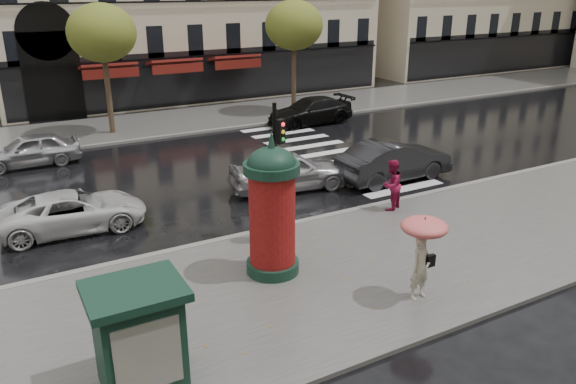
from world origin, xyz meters
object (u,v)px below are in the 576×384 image
woman_red (391,185)px  car_white (73,211)px  car_black (310,111)px  traffic_light (277,157)px  morris_column (272,207)px  car_darkgrey (394,161)px  newsstand (139,335)px  car_silver (289,170)px  car_far_silver (30,150)px  woman_umbrella (423,245)px  man_burgundy (264,215)px

woman_red → car_white: (-9.87, 3.81, -0.38)m
car_white → car_black: size_ratio=0.91×
traffic_light → car_white: bearing=146.7°
woman_red → morris_column: bearing=-7.3°
car_darkgrey → morris_column: bearing=119.9°
newsstand → morris_column: bearing=33.3°
car_darkgrey → car_black: size_ratio=0.97×
morris_column → car_darkgrey: size_ratio=0.81×
car_silver → car_darkgrey: bearing=-96.3°
car_darkgrey → car_black: 10.12m
traffic_light → car_silver: traffic_light is taller
woman_red → car_white: bearing=-47.8°
car_silver → morris_column: bearing=154.8°
morris_column → car_white: 7.30m
car_darkgrey → car_far_silver: car_darkgrey is taller
car_silver → car_black: 10.88m
woman_umbrella → car_silver: (1.14, 8.73, -0.80)m
morris_column → car_far_silver: 14.66m
woman_umbrella → car_darkgrey: 9.41m
car_silver → man_burgundy: bearing=150.0°
woman_red → car_far_silver: (-10.34, 11.84, -0.30)m
woman_red → car_darkgrey: 3.55m
car_silver → car_white: car_silver is taller
traffic_light → newsstand: bearing=-138.3°
car_white → car_black: 16.73m
car_far_silver → newsstand: bearing=0.4°
traffic_light → car_darkgrey: (6.66, 2.50, -1.81)m
car_darkgrey → newsstand: bearing=120.9°
traffic_light → car_black: traffic_light is taller
woman_umbrella → newsstand: size_ratio=1.01×
woman_umbrella → woman_red: woman_umbrella is taller
man_burgundy → car_far_silver: man_burgundy is taller
woman_umbrella → woman_red: size_ratio=1.24×
morris_column → car_silver: bearing=57.2°
man_burgundy → morris_column: morris_column is taller
woman_red → morris_column: morris_column is taller
woman_umbrella → car_white: woman_umbrella is taller
man_burgundy → morris_column: size_ratio=0.43×
newsstand → car_black: bearing=50.5°
traffic_light → car_silver: (2.39, 3.56, -1.84)m
car_black → woman_red: bearing=-20.9°
car_white → man_burgundy: bearing=-125.5°
woman_red → car_silver: woman_red is taller
woman_umbrella → car_darkgrey: woman_umbrella is taller
car_white → traffic_light: bearing=-119.6°
car_white → car_silver: bearing=-86.8°
man_burgundy → car_black: 15.82m
man_burgundy → traffic_light: bearing=-167.2°
morris_column → traffic_light: size_ratio=0.96×
woman_umbrella → woman_red: bearing=58.1°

